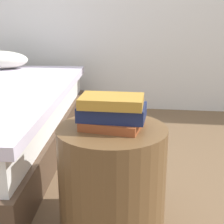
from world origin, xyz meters
TOP-DOWN VIEW (x-y plane):
  - side_table at (0.00, 0.00)m, footprint 0.48×0.48m
  - book_rust at (-0.00, 0.01)m, footprint 0.27×0.23m
  - book_navy at (0.00, 0.01)m, footprint 0.29×0.19m
  - book_ochre at (0.00, -0.01)m, footprint 0.26×0.17m

SIDE VIEW (x-z plane):
  - side_table at x=0.00m, z-range 0.00..0.48m
  - book_rust at x=0.00m, z-range 0.48..0.52m
  - book_navy at x=0.00m, z-range 0.52..0.58m
  - book_ochre at x=0.00m, z-range 0.58..0.62m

